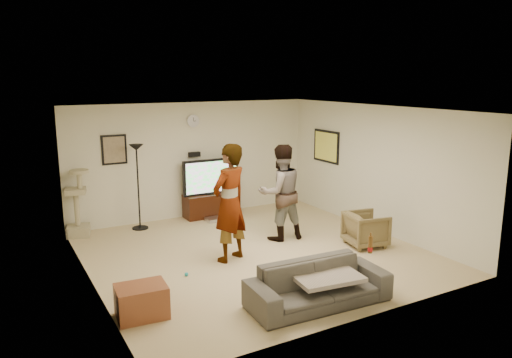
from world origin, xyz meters
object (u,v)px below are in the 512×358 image
tv_stand (212,205)px  cat_tree (76,203)px  floor_lamp (138,187)px  sofa (318,284)px  beer_bottle (370,244)px  armchair (366,229)px  side_table (142,301)px  tv (211,177)px  person_left (230,203)px  person_right (280,192)px

tv_stand → cat_tree: cat_tree is taller
floor_lamp → sofa: (1.15, -4.51, -0.57)m
beer_bottle → cat_tree: bearing=124.7°
tv_stand → armchair: armchair is taller
side_table → floor_lamp: bearing=74.2°
floor_lamp → tv: bearing=4.9°
floor_lamp → armchair: 4.51m
floor_lamp → side_table: 3.89m
person_left → side_table: bearing=10.7°
armchair → person_left: bearing=87.9°
floor_lamp → person_left: bearing=-71.1°
tv → person_right: (0.50, -2.07, 0.02)m
tv_stand → person_left: 2.81m
beer_bottle → side_table: beer_bottle is taller
beer_bottle → armchair: 1.98m
person_left → beer_bottle: bearing=97.5°
beer_bottle → armchair: bearing=49.6°
tv_stand → armchair: size_ratio=1.78×
sofa → armchair: bearing=37.7°
sofa → person_right: bearing=71.9°
beer_bottle → tv: bearing=94.8°
person_left → beer_bottle: (1.21, -2.07, -0.29)m
person_right → tv: bearing=-72.1°
tv → sofa: tv is taller
tv_stand → armchair: bearing=-62.5°
floor_lamp → person_right: person_right is taller
armchair → side_table: size_ratio=1.08×
cat_tree → side_table: (0.13, -3.83, -0.45)m
cat_tree → tv: bearing=0.1°
floor_lamp → armchair: (3.30, -3.03, -0.55)m
beer_bottle → person_left: bearing=120.3°
person_right → tv_stand: bearing=-72.1°
cat_tree → person_left: 3.29m
floor_lamp → person_right: bearing=-41.9°
floor_lamp → cat_tree: (-1.17, 0.14, -0.20)m
sofa → beer_bottle: size_ratio=7.81×
tv_stand → person_right: bearing=-76.5°
tv → cat_tree: bearing=-179.9°
person_right → cat_tree: bearing=-27.4°
person_right → side_table: size_ratio=2.86×
floor_lamp → armchair: size_ratio=2.51×
tv_stand → armchair: (1.65, -3.17, 0.06)m
sofa → armchair: (2.16, 1.48, 0.03)m
person_left → armchair: person_left is taller
tv → beer_bottle: tv is taller
cat_tree → tv_stand: bearing=0.1°
tv_stand → person_right: person_right is taller
cat_tree → person_right: person_right is taller
tv_stand → person_left: (-0.82, -2.58, 0.74)m
person_right → side_table: bearing=33.2°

